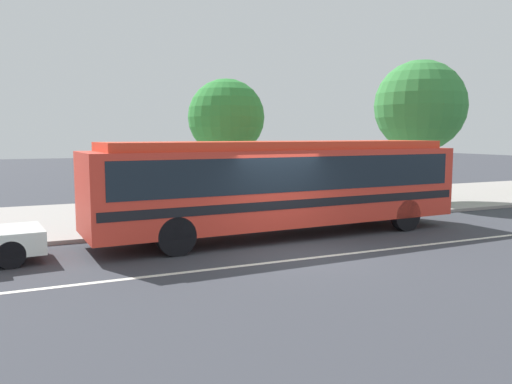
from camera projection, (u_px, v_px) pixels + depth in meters
The scene contains 8 objects.
ground_plane at pixel (293, 252), 13.47m from camera, with size 120.00×120.00×0.00m, color #373940.
sidewalk_slab at pixel (201, 211), 20.16m from camera, with size 60.00×8.00×0.12m, color #9B948F.
lane_stripe_center at pixel (309, 258), 12.74m from camera, with size 56.00×0.16×0.01m, color silver.
transit_bus at pixel (282, 181), 15.46m from camera, with size 11.53×2.95×2.83m.
pedestrian_waiting_near_sign at pixel (359, 184), 19.80m from camera, with size 0.35×0.35×1.76m.
bus_stop_sign at pixel (357, 174), 18.76m from camera, with size 0.09×0.44×2.31m.
street_tree_near_stop at pixel (226, 118), 19.24m from camera, with size 2.84×2.84×4.96m.
street_tree_mid_block at pixel (420, 106), 22.50m from camera, with size 3.95×3.95×6.11m.
Camera 1 is at (-6.41, -11.60, 3.02)m, focal length 36.44 mm.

